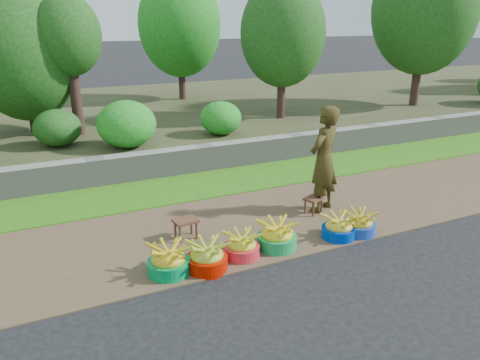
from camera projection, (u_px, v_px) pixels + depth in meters
name	position (u px, v px, depth m)	size (l,w,h in m)	color
ground_plane	(312.00, 255.00, 6.43)	(120.00, 120.00, 0.00)	black
dirt_shoulder	(269.00, 220.00, 7.49)	(80.00, 2.50, 0.02)	brown
grass_verge	(220.00, 182.00, 9.20)	(80.00, 1.50, 0.04)	#357A15
retaining_wall	(205.00, 158.00, 9.84)	(80.00, 0.35, 0.55)	gray
earth_bank	(146.00, 117.00, 14.03)	(80.00, 10.00, 0.50)	#3D3F24
vegetation	(115.00, 39.00, 11.13)	(36.01, 7.69, 4.71)	#34201B
basin_a	(169.00, 261.00, 5.89)	(0.55, 0.55, 0.41)	#028343
basin_b	(207.00, 257.00, 5.99)	(0.54, 0.54, 0.40)	#B01000
basin_c	(242.00, 246.00, 6.31)	(0.49, 0.49, 0.37)	red
basin_d	(277.00, 236.00, 6.55)	(0.56, 0.56, 0.42)	#189149
basin_e	(339.00, 228.00, 6.85)	(0.50, 0.50, 0.37)	#0031AA
basin_f	(359.00, 224.00, 6.98)	(0.50, 0.50, 0.37)	#183EAE
stool_left	(186.00, 223.00, 6.79)	(0.36, 0.29, 0.30)	brown
stool_right	(314.00, 201.00, 7.68)	(0.38, 0.34, 0.27)	brown
vendor_woman	(324.00, 160.00, 7.59)	(0.64, 0.42, 1.76)	black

